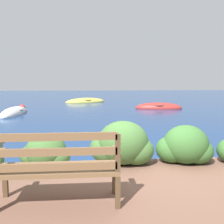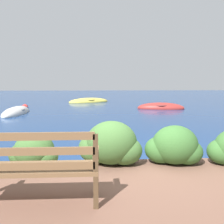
{
  "view_description": "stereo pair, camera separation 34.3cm",
  "coord_description": "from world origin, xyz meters",
  "views": [
    {
      "loc": [
        -1.05,
        -4.61,
        1.73
      ],
      "look_at": [
        -0.12,
        6.7,
        0.3
      ],
      "focal_mm": 40.0,
      "sensor_mm": 36.0,
      "label": 1
    },
    {
      "loc": [
        -0.71,
        -4.63,
        1.73
      ],
      "look_at": [
        -0.12,
        6.7,
        0.3
      ],
      "focal_mm": 40.0,
      "sensor_mm": 36.0,
      "label": 2
    }
  ],
  "objects": [
    {
      "name": "park_bench",
      "position": [
        -1.47,
        -1.67,
        0.7
      ],
      "size": [
        1.5,
        0.48,
        0.93
      ],
      "rotation": [
        0.0,
        0.0,
        -0.02
      ],
      "color": "brown",
      "rests_on": "patio_terrace"
    },
    {
      "name": "rowboat_far",
      "position": [
        -1.53,
        15.37,
        0.05
      ],
      "size": [
        3.49,
        2.47,
        0.64
      ],
      "rotation": [
        0.0,
        0.0,
        3.6
      ],
      "color": "#DBC64C",
      "rests_on": "ground_plane"
    },
    {
      "name": "rowboat_mid",
      "position": [
        3.09,
        10.46,
        0.06
      ],
      "size": [
        2.98,
        1.46,
        0.69
      ],
      "rotation": [
        0.0,
        0.0,
        2.98
      ],
      "color": "#9E2D28",
      "rests_on": "ground_plane"
    },
    {
      "name": "ground_plane",
      "position": [
        0.0,
        0.0,
        0.0
      ],
      "size": [
        80.0,
        80.0,
        0.0
      ],
      "color": "navy"
    },
    {
      "name": "hedge_clump_right",
      "position": [
        0.65,
        -0.27,
        0.53
      ],
      "size": [
        1.04,
        0.75,
        0.7
      ],
      "color": "#38662D",
      "rests_on": "patio_terrace"
    },
    {
      "name": "rowboat_nearest",
      "position": [
        -5.07,
        8.61,
        0.05
      ],
      "size": [
        0.96,
        3.38,
        0.65
      ],
      "rotation": [
        0.0,
        0.0,
        4.7
      ],
      "color": "silver",
      "rests_on": "ground_plane"
    },
    {
      "name": "hedge_clump_left",
      "position": [
        -1.86,
        -0.32,
        0.48
      ],
      "size": [
        0.88,
        0.63,
        0.6
      ],
      "color": "#426B33",
      "rests_on": "patio_terrace"
    },
    {
      "name": "mooring_buoy",
      "position": [
        -5.38,
        11.27,
        0.07
      ],
      "size": [
        0.42,
        0.42,
        0.38
      ],
      "color": "red",
      "rests_on": "ground_plane"
    },
    {
      "name": "hedge_clump_centre",
      "position": [
        -0.51,
        -0.22,
        0.56
      ],
      "size": [
        1.16,
        0.83,
        0.79
      ],
      "color": "#426B33",
      "rests_on": "patio_terrace"
    }
  ]
}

